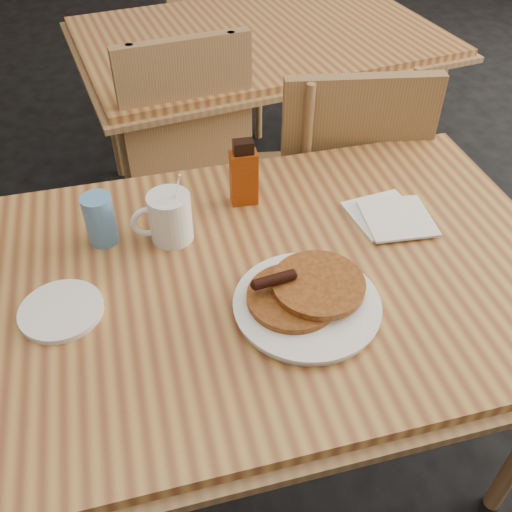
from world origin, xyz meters
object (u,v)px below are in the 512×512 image
Objects in this scene: pancake_plate at (306,300)px; blue_tumbler at (100,219)px; neighbor_table at (260,42)px; syrup_bottle at (244,175)px; coffee_mug at (169,217)px; chair_main_far at (198,166)px; main_table at (273,283)px; chair_neighbor_near at (337,177)px; chair_neighbor_far at (211,21)px.

pancake_plate is 0.48m from blue_tumbler.
neighbor_table is 5.00× the size of pancake_plate.
coffee_mug is at bearing -151.51° from syrup_bottle.
blue_tumbler is (-0.14, 0.04, 0.00)m from coffee_mug.
chair_main_far is 0.66m from blue_tumbler.
pancake_plate is at bearing -78.13° from main_table.
main_table is 0.27m from syrup_bottle.
chair_neighbor_near is at bearing 42.22° from syrup_bottle.
chair_main_far reaches higher than coffee_mug.
neighbor_table is 0.67m from chair_main_far.
main_table is 0.27m from coffee_mug.
blue_tumbler is (-0.69, -1.78, 0.27)m from chair_neighbor_far.
main_table is at bearing -113.48° from chair_neighbor_near.
chair_neighbor_near is 0.77m from pancake_plate.
blue_tumbler is at bearing -166.51° from syrup_bottle.
pancake_plate is 0.37m from syrup_bottle.
chair_neighbor_near reaches higher than blue_tumbler.
chair_neighbor_near is 5.33× the size of coffee_mug.
main_table is 1.47× the size of chair_neighbor_far.
chair_neighbor_far reaches higher than pancake_plate.
neighbor_table is at bearing 56.10° from blue_tumbler.
chair_neighbor_near is 3.26× the size of pancake_plate.
neighbor_table is 1.41m from pancake_plate.
chair_main_far is 5.64× the size of syrup_bottle.
neighbor_table is (0.37, 1.25, 0.00)m from main_table.
chair_main_far is 8.07× the size of blue_tumbler.
coffee_mug is (-0.18, 0.17, 0.10)m from main_table.
chair_main_far is 1.32m from chair_neighbor_far.
chair_neighbor_far is 0.96× the size of chair_neighbor_near.
coffee_mug reaches higher than syrup_bottle.
syrup_bottle is at bearing -130.71° from chair_neighbor_near.
main_table is at bearing -32.13° from blue_tumbler.
main_table is 4.63× the size of pancake_plate.
pancake_plate is at bearing -103.64° from chair_neighbor_far.
main_table is 8.03× the size of syrup_bottle.
syrup_bottle is at bearing 92.33° from pancake_plate.
main_table is 0.13m from pancake_plate.
neighbor_table is at bearing 61.49° from coffee_mug.
neighbor_table is 1.53× the size of chair_neighbor_near.
chair_neighbor_far is at bearing 84.85° from syrup_bottle.
chair_neighbor_near is 0.82m from blue_tumbler.
chair_neighbor_near reaches higher than chair_neighbor_far.
pancake_plate is (-0.34, -2.10, 0.23)m from chair_neighbor_far.
coffee_mug is at bearing -111.23° from chair_neighbor_far.
main_table and neighbor_table have the same top height.
chair_main_far reaches higher than syrup_bottle.
syrup_bottle reaches higher than pancake_plate.
chair_neighbor_near reaches higher than main_table.
coffee_mug is at bearing -117.34° from neighbor_table.
blue_tumbler is at bearing -142.64° from chair_neighbor_near.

